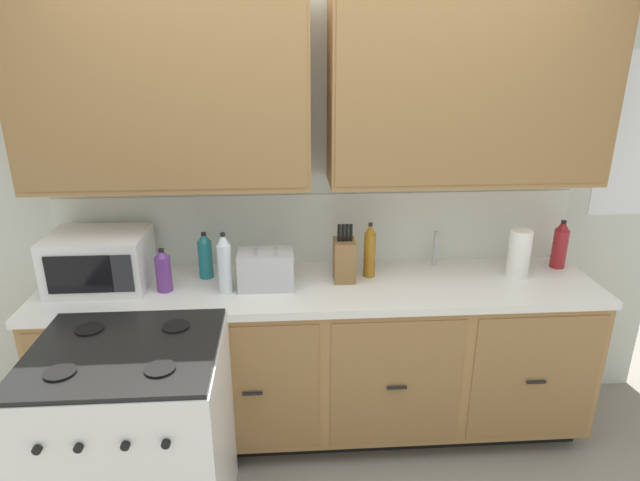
% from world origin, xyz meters
% --- Properties ---
extents(ground_plane, '(8.00, 8.00, 0.00)m').
position_xyz_m(ground_plane, '(0.00, 0.00, 0.00)').
color(ground_plane, gray).
extents(wall_unit, '(4.05, 0.40, 2.37)m').
position_xyz_m(wall_unit, '(0.00, 0.50, 1.62)').
color(wall_unit, silver).
rests_on(wall_unit, ground_plane).
extents(counter_run, '(2.88, 0.64, 0.91)m').
position_xyz_m(counter_run, '(0.00, 0.30, 0.47)').
color(counter_run, black).
rests_on(counter_run, ground_plane).
extents(stove_range, '(0.76, 0.68, 0.95)m').
position_xyz_m(stove_range, '(-0.83, -0.33, 0.47)').
color(stove_range, white).
rests_on(stove_range, ground_plane).
extents(microwave, '(0.48, 0.37, 0.28)m').
position_xyz_m(microwave, '(-1.12, 0.35, 1.05)').
color(microwave, white).
rests_on(microwave, counter_run).
extents(toaster, '(0.28, 0.18, 0.19)m').
position_xyz_m(toaster, '(-0.28, 0.29, 1.01)').
color(toaster, '#B7B7BC').
rests_on(toaster, counter_run).
extents(knife_block, '(0.11, 0.14, 0.31)m').
position_xyz_m(knife_block, '(0.13, 0.34, 1.03)').
color(knife_block, olive).
rests_on(knife_block, counter_run).
extents(sink_faucet, '(0.02, 0.02, 0.20)m').
position_xyz_m(sink_faucet, '(0.65, 0.51, 1.01)').
color(sink_faucet, '#B2B5BA').
rests_on(sink_faucet, counter_run).
extents(paper_towel_roll, '(0.12, 0.12, 0.26)m').
position_xyz_m(paper_towel_roll, '(1.05, 0.33, 1.04)').
color(paper_towel_roll, white).
rests_on(paper_towel_roll, counter_run).
extents(bottle_teal, '(0.07, 0.07, 0.25)m').
position_xyz_m(bottle_teal, '(-0.60, 0.43, 1.03)').
color(bottle_teal, '#1E707A').
rests_on(bottle_teal, counter_run).
extents(bottle_clear, '(0.07, 0.07, 0.31)m').
position_xyz_m(bottle_clear, '(-0.48, 0.24, 1.06)').
color(bottle_clear, silver).
rests_on(bottle_clear, counter_run).
extents(bottle_violet, '(0.08, 0.08, 0.22)m').
position_xyz_m(bottle_violet, '(-0.79, 0.27, 1.02)').
color(bottle_violet, '#663384').
rests_on(bottle_violet, counter_run).
extents(bottle_red, '(0.08, 0.08, 0.27)m').
position_xyz_m(bottle_red, '(1.33, 0.44, 1.04)').
color(bottle_red, maroon).
rests_on(bottle_red, counter_run).
extents(bottle_amber, '(0.06, 0.06, 0.30)m').
position_xyz_m(bottle_amber, '(0.26, 0.38, 1.06)').
color(bottle_amber, '#9E6619').
rests_on(bottle_amber, counter_run).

